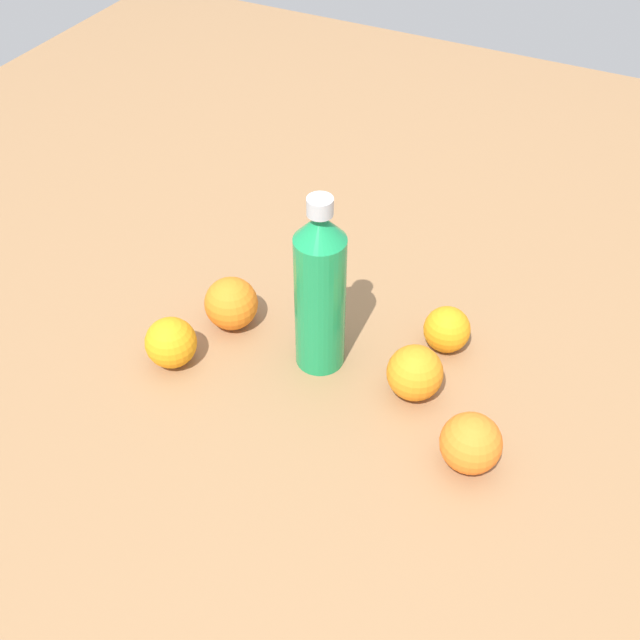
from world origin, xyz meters
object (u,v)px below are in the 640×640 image
object	(u,v)px
orange_0	(415,373)
orange_2	(171,343)
water_bottle	(320,291)
orange_4	(447,329)
orange_1	(231,303)
orange_3	(471,443)

from	to	relation	value
orange_0	orange_2	size ratio (longest dim) A/B	1.05
water_bottle	orange_4	world-z (taller)	water_bottle
orange_1	orange_2	size ratio (longest dim) A/B	1.09
orange_0	orange_1	world-z (taller)	orange_1
orange_1	orange_3	size ratio (longest dim) A/B	1.02
orange_1	orange_2	distance (m)	0.12
water_bottle	orange_0	bearing A→B (deg)	-145.83
orange_1	orange_4	distance (m)	0.33
orange_0	orange_3	size ratio (longest dim) A/B	0.99
orange_4	orange_2	bearing A→B (deg)	-149.34
orange_0	orange_1	size ratio (longest dim) A/B	0.97
orange_0	orange_3	distance (m)	0.14
orange_0	orange_3	world-z (taller)	same
orange_1	orange_3	xyz separation A→B (m)	(0.42, -0.10, -0.00)
water_bottle	orange_2	xyz separation A→B (m)	(-0.20, -0.10, -0.10)
orange_3	orange_4	bearing A→B (deg)	117.37
orange_0	orange_4	world-z (taller)	orange_0
water_bottle	orange_3	distance (m)	0.29
orange_2	water_bottle	bearing A→B (deg)	27.50
water_bottle	orange_2	world-z (taller)	water_bottle
orange_0	orange_4	bearing A→B (deg)	85.00
water_bottle	orange_2	size ratio (longest dim) A/B	3.76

